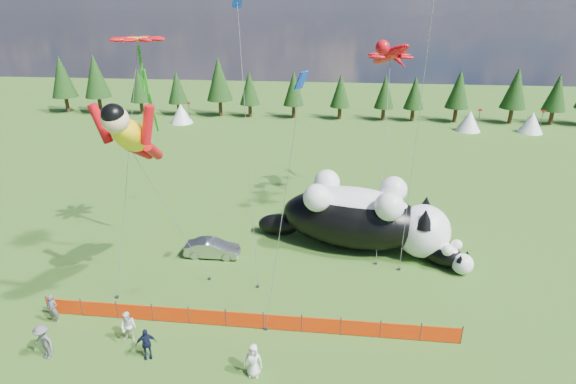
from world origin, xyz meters
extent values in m
plane|color=#133409|center=(0.00, 0.00, 0.00)|extent=(160.00, 160.00, 0.00)
cylinder|color=#262626|center=(-11.00, -3.00, 0.55)|extent=(0.06, 0.06, 1.10)
cylinder|color=#262626|center=(-9.00, -3.00, 0.55)|extent=(0.06, 0.06, 1.10)
cylinder|color=#262626|center=(-7.00, -3.00, 0.55)|extent=(0.06, 0.06, 1.10)
cylinder|color=#262626|center=(-5.00, -3.00, 0.55)|extent=(0.06, 0.06, 1.10)
cylinder|color=#262626|center=(-3.00, -3.00, 0.55)|extent=(0.06, 0.06, 1.10)
cylinder|color=#262626|center=(-1.00, -3.00, 0.55)|extent=(0.06, 0.06, 1.10)
cylinder|color=#262626|center=(1.00, -3.00, 0.55)|extent=(0.06, 0.06, 1.10)
cylinder|color=#262626|center=(3.00, -3.00, 0.55)|extent=(0.06, 0.06, 1.10)
cylinder|color=#262626|center=(5.00, -3.00, 0.55)|extent=(0.06, 0.06, 1.10)
cylinder|color=#262626|center=(7.00, -3.00, 0.55)|extent=(0.06, 0.06, 1.10)
cylinder|color=#262626|center=(9.00, -3.00, 0.55)|extent=(0.06, 0.06, 1.10)
cylinder|color=#262626|center=(11.00, -3.00, 0.55)|extent=(0.06, 0.06, 1.10)
cube|color=red|center=(-10.00, -3.00, 0.50)|extent=(2.00, 0.04, 0.90)
cube|color=red|center=(-8.00, -3.00, 0.50)|extent=(2.00, 0.04, 0.90)
cube|color=red|center=(-6.00, -3.00, 0.50)|extent=(2.00, 0.04, 0.90)
cube|color=red|center=(-4.00, -3.00, 0.50)|extent=(2.00, 0.04, 0.90)
cube|color=red|center=(-2.00, -3.00, 0.50)|extent=(2.00, 0.04, 0.90)
cube|color=red|center=(0.00, -3.00, 0.50)|extent=(2.00, 0.04, 0.90)
cube|color=red|center=(2.00, -3.00, 0.50)|extent=(2.00, 0.04, 0.90)
cube|color=red|center=(4.00, -3.00, 0.50)|extent=(2.00, 0.04, 0.90)
cube|color=red|center=(6.00, -3.00, 0.50)|extent=(2.00, 0.04, 0.90)
cube|color=red|center=(8.00, -3.00, 0.50)|extent=(2.00, 0.04, 0.90)
cube|color=red|center=(10.00, -3.00, 0.50)|extent=(2.00, 0.04, 0.90)
ellipsoid|color=black|center=(5.75, 6.65, 2.02)|extent=(10.81, 6.54, 4.04)
ellipsoid|color=white|center=(5.75, 6.65, 3.03)|extent=(8.13, 4.75, 2.47)
sphere|color=white|center=(10.38, 5.76, 1.80)|extent=(3.59, 3.59, 3.59)
sphere|color=#FE6381|center=(11.88, 5.47, 1.80)|extent=(0.50, 0.50, 0.50)
ellipsoid|color=black|center=(0.46, 7.67, 0.79)|extent=(3.38, 2.14, 1.57)
cone|color=black|center=(10.17, 4.70, 3.23)|extent=(1.26, 1.26, 1.26)
cone|color=black|center=(10.58, 6.82, 3.23)|extent=(1.26, 1.26, 1.26)
sphere|color=white|center=(8.45, 7.62, 3.93)|extent=(1.89, 1.89, 1.89)
sphere|color=white|center=(7.90, 4.75, 3.93)|extent=(1.89, 1.89, 1.89)
sphere|color=white|center=(3.82, 8.51, 3.93)|extent=(1.89, 1.89, 1.89)
sphere|color=white|center=(3.27, 5.64, 3.93)|extent=(1.89, 1.89, 1.89)
ellipsoid|color=black|center=(11.30, 4.90, 0.76)|extent=(3.99, 3.89, 1.52)
ellipsoid|color=white|center=(11.30, 4.90, 1.14)|extent=(2.96, 2.88, 0.93)
sphere|color=white|center=(12.60, 3.69, 0.68)|extent=(1.35, 1.35, 1.35)
sphere|color=#FE6381|center=(13.02, 3.30, 0.68)|extent=(0.19, 0.19, 0.19)
ellipsoid|color=black|center=(9.82, 6.28, 0.30)|extent=(1.27, 1.24, 0.59)
cone|color=black|center=(12.33, 3.39, 1.22)|extent=(0.47, 0.47, 0.47)
cone|color=black|center=(12.88, 3.98, 1.22)|extent=(0.47, 0.47, 0.47)
sphere|color=white|center=(12.36, 4.66, 1.48)|extent=(0.71, 0.71, 0.71)
sphere|color=white|center=(11.61, 3.86, 1.48)|extent=(0.71, 0.71, 0.71)
sphere|color=white|center=(11.06, 5.87, 1.48)|extent=(0.71, 0.71, 0.71)
sphere|color=white|center=(10.31, 5.07, 1.48)|extent=(0.71, 0.71, 0.71)
imported|color=#A6A6AB|center=(-3.61, 3.95, 0.61)|extent=(3.70, 1.36, 1.21)
imported|color=#58575D|center=(-10.18, -3.69, 0.85)|extent=(0.65, 0.45, 1.70)
imported|color=silver|center=(-5.55, -4.64, 0.86)|extent=(0.84, 0.51, 1.72)
imported|color=#121732|center=(-4.21, -5.65, 0.83)|extent=(1.09, 0.84, 1.66)
imported|color=#58575D|center=(-9.05, -6.21, 0.93)|extent=(1.34, 0.96, 1.87)
imported|color=silver|center=(1.07, -6.19, 0.86)|extent=(0.85, 0.55, 1.73)
cylinder|color=#595959|center=(-4.23, -0.31, 5.04)|extent=(0.03, 0.03, 10.48)
cube|color=#262626|center=(-3.08, 1.19, 0.08)|extent=(0.15, 0.15, 0.16)
cylinder|color=#595959|center=(7.62, 8.18, 6.32)|extent=(0.03, 0.03, 14.75)
cube|color=#262626|center=(7.30, 4.15, 0.08)|extent=(0.15, 0.15, 0.16)
cylinder|color=#595959|center=(-7.16, 0.62, 7.10)|extent=(0.03, 0.03, 14.48)
cube|color=#262626|center=(-7.88, -1.27, 0.08)|extent=(0.15, 0.15, 0.16)
cube|color=#21911A|center=(-6.43, 2.52, 11.27)|extent=(0.22, 0.22, 4.89)
cylinder|color=#595959|center=(-0.72, 2.90, 8.03)|extent=(0.03, 0.03, 16.43)
cube|color=#262626|center=(0.04, 0.70, 0.08)|extent=(0.15, 0.15, 0.16)
cylinder|color=#595959|center=(9.30, 5.66, 12.43)|extent=(0.03, 0.03, 24.92)
cube|color=#262626|center=(8.74, 3.61, 0.08)|extent=(0.15, 0.15, 0.16)
cylinder|color=#595959|center=(1.99, -2.87, 6.48)|extent=(0.03, 0.03, 12.79)
cube|color=#262626|center=(1.14, -3.03, 0.08)|extent=(0.15, 0.15, 0.16)
camera|label=1|loc=(4.40, -21.72, 15.68)|focal=28.00mm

